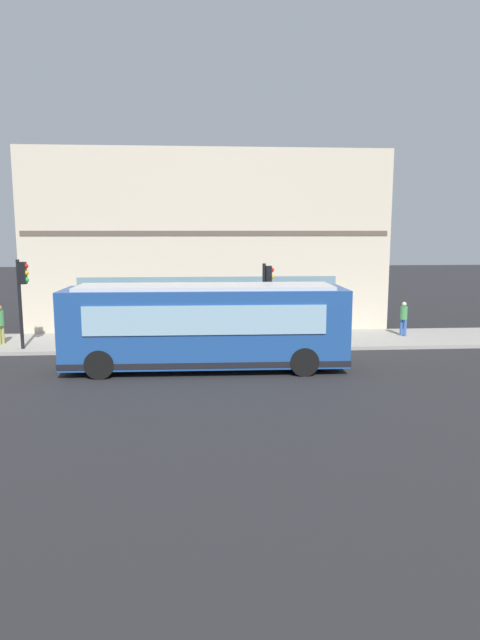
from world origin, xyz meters
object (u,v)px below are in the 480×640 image
pedestrian_by_light_pole (404,316)px  pedestrian_near_hydrant (285,319)px  traffic_light_down_block (22,287)px  traffic_light_near_corner (267,289)px  fire_hydrant (195,329)px  pedestrian_walking_along_curb (0,322)px  city_bus_nearside (205,327)px

pedestrian_by_light_pole → pedestrian_near_hydrant: bearing=93.9°
traffic_light_down_block → pedestrian_near_hydrant: size_ratio=2.27×
traffic_light_near_corner → fire_hydrant: size_ratio=4.72×
pedestrian_by_light_pole → pedestrian_walking_along_curb: pedestrian_walking_along_curb is taller
city_bus_nearside → pedestrian_walking_along_curb: size_ratio=5.98×
pedestrian_near_hydrant → pedestrian_by_light_pole: (0.38, -5.62, -0.02)m
pedestrian_near_hydrant → pedestrian_by_light_pole: bearing=-86.1°
pedestrian_near_hydrant → traffic_light_near_corner: bearing=146.6°
traffic_light_near_corner → pedestrian_by_light_pole: traffic_light_near_corner is taller
traffic_light_near_corner → pedestrian_near_hydrant: size_ratio=2.16×
city_bus_nearside → traffic_light_near_corner: 4.22m
fire_hydrant → pedestrian_by_light_pole: (-0.42, -9.64, 0.54)m
traffic_light_near_corner → pedestrian_walking_along_curb: size_ratio=2.07×
fire_hydrant → pedestrian_near_hydrant: pedestrian_near_hydrant is taller
fire_hydrant → pedestrian_near_hydrant: bearing=-101.3°
traffic_light_near_corner → pedestrian_near_hydrant: (1.51, -0.99, -1.51)m
traffic_light_down_block → fire_hydrant: bearing=-73.6°
pedestrian_by_light_pole → pedestrian_walking_along_curb: 17.95m
city_bus_nearside → pedestrian_near_hydrant: size_ratio=6.23×
traffic_light_near_corner → pedestrian_walking_along_curb: (1.24, 11.33, -1.47)m
city_bus_nearside → fire_hydrant: 5.57m
city_bus_nearside → pedestrian_walking_along_curb: 9.76m
fire_hydrant → pedestrian_near_hydrant: size_ratio=0.46×
traffic_light_down_block → pedestrian_by_light_pole: traffic_light_down_block is taller
fire_hydrant → pedestrian_walking_along_curb: 8.39m
traffic_light_near_corner → pedestrian_by_light_pole: bearing=-74.1°
traffic_light_down_block → fire_hydrant: 7.60m
city_bus_nearside → pedestrian_by_light_pole: bearing=-61.4°
city_bus_nearside → traffic_light_down_block: bearing=65.3°
pedestrian_by_light_pole → pedestrian_walking_along_curb: (-0.65, 17.94, 0.06)m
traffic_light_near_corner → traffic_light_down_block: size_ratio=0.95×
traffic_light_near_corner → pedestrian_by_light_pole: 7.04m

